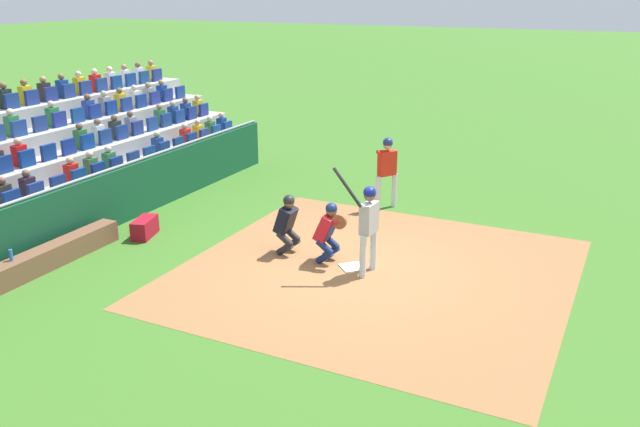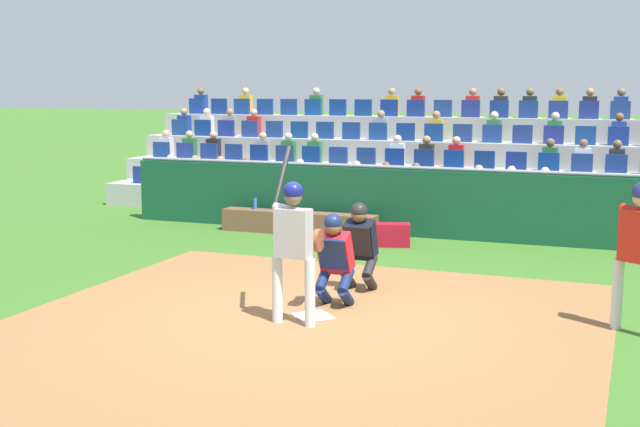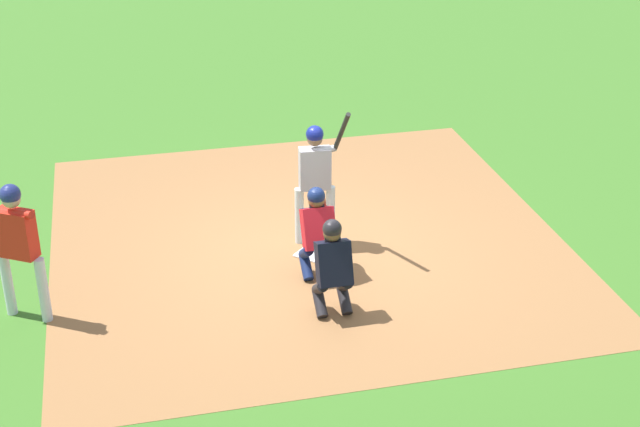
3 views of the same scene
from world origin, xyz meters
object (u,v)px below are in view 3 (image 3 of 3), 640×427
at_px(batter_at_plate, 316,171).
at_px(on_deck_batter, 17,238).
at_px(home_plate_umpire, 333,264).
at_px(catcher_crouching, 318,227).
at_px(home_plate_marker, 314,253).

xyz_separation_m(batter_at_plate, on_deck_batter, (-3.96, -1.07, 0.01)).
relative_size(batter_at_plate, home_plate_umpire, 1.66).
height_order(catcher_crouching, home_plate_umpire, home_plate_umpire).
xyz_separation_m(catcher_crouching, on_deck_batter, (-3.76, -0.15, 0.40)).
height_order(batter_at_plate, home_plate_umpire, batter_at_plate).
bearing_deg(home_plate_marker, home_plate_umpire, -94.89).
bearing_deg(home_plate_marker, on_deck_batter, -169.62).
height_order(home_plate_marker, catcher_crouching, catcher_crouching).
bearing_deg(catcher_crouching, home_plate_marker, 81.82).
distance_m(home_plate_marker, catcher_crouching, 0.90).
relative_size(batter_at_plate, on_deck_batter, 1.19).
distance_m(batter_at_plate, on_deck_batter, 4.10).
xyz_separation_m(batter_at_plate, home_plate_umpire, (-0.25, -1.90, -0.40)).
distance_m(catcher_crouching, on_deck_batter, 3.78).
relative_size(home_plate_marker, home_plate_umpire, 0.34).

